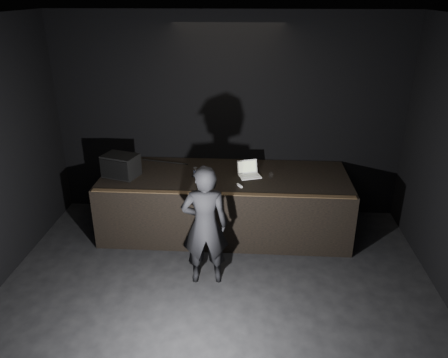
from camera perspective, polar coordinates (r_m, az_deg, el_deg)
ground at (r=5.36m, az=-1.89°, el=-21.24°), size 7.00×7.00×0.00m
room_walls at (r=4.19m, az=-2.25°, el=-1.21°), size 6.10×7.10×3.52m
stage_riser at (r=7.30m, az=0.13°, el=-3.12°), size 4.00×1.50×1.00m
riser_lip at (r=6.45m, az=-0.27°, el=-1.92°), size 3.92×0.10×0.01m
stage_monitor at (r=7.20m, az=-13.35°, el=1.71°), size 0.62×0.53×0.36m
cable at (r=7.70m, az=-7.70°, el=2.24°), size 0.84×0.19×0.02m
laptop at (r=7.08m, az=3.24°, el=0.94°), size 0.41×0.39×0.23m
beer_can at (r=7.03m, az=-3.75°, el=0.90°), size 0.07×0.07×0.16m
plastic_cup at (r=7.02m, az=6.16°, el=0.48°), size 0.07×0.07×0.09m
wii_remote at (r=6.70m, az=2.03°, el=-0.86°), size 0.10×0.13×0.03m
person at (r=5.89m, az=-2.50°, el=-6.11°), size 0.68×0.49×1.73m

